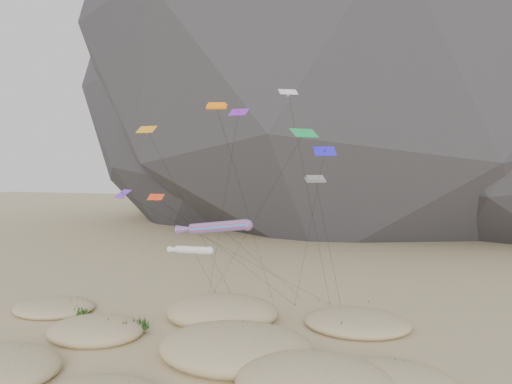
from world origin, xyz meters
TOP-DOWN VIEW (x-y plane):
  - ground at (0.00, 0.00)m, footprint 500.00×500.00m
  - dunes at (0.07, 3.37)m, footprint 52.33×34.99m
  - dune_grass at (-0.17, 3.55)m, footprint 42.08×27.24m
  - kite_stakes at (2.90, 23.13)m, footprint 20.97×6.02m
  - rainbow_tube_kite at (-1.50, 9.95)m, footprint 11.64×16.42m
  - white_tube_kite at (-3.42, 7.43)m, footprint 6.32×14.24m
  - orange_parafoil at (-1.53, 10.74)m, footprint 3.68×15.72m
  - multi_parafoil at (9.29, 12.10)m, footprint 2.75×12.63m
  - delta_kites at (-0.18, 10.88)m, footprint 24.88×17.43m

SIDE VIEW (x-z plane):
  - ground at x=0.00m, z-range 0.00..0.00m
  - kite_stakes at x=2.90m, z-range 0.00..0.30m
  - dunes at x=0.07m, z-range -1.19..2.57m
  - dune_grass at x=-0.17m, z-range 0.07..1.66m
  - white_tube_kite at x=-3.42m, z-range 4.36..14.41m
  - rainbow_tube_kite at x=-1.50m, z-range 5.33..17.94m
  - multi_parafoil at x=9.29m, z-range 8.09..25.54m
  - delta_kites at x=-0.18m, z-range 6.51..33.66m
  - orange_parafoil at x=-1.53m, z-range 11.93..37.46m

